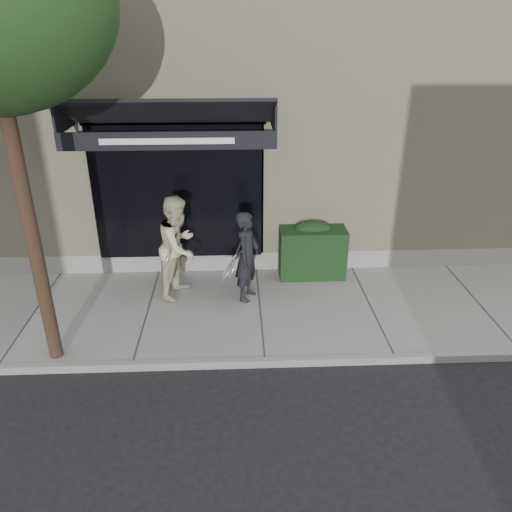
{
  "coord_description": "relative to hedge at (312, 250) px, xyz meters",
  "views": [
    {
      "loc": [
        -0.4,
        -7.72,
        4.78
      ],
      "look_at": [
        -0.04,
        0.6,
        0.85
      ],
      "focal_mm": 35.0,
      "sensor_mm": 36.0,
      "label": 1
    }
  ],
  "objects": [
    {
      "name": "ground",
      "position": [
        -1.1,
        -1.25,
        -0.66
      ],
      "size": [
        80.0,
        80.0,
        0.0
      ],
      "primitive_type": "plane",
      "color": "black",
      "rests_on": "ground"
    },
    {
      "name": "pedestrian_front",
      "position": [
        -1.32,
        -0.89,
        0.3
      ],
      "size": [
        0.78,
        0.88,
        1.68
      ],
      "color": "black",
      "rests_on": "sidewalk"
    },
    {
      "name": "building_facade",
      "position": [
        -1.11,
        3.71,
        2.08
      ],
      "size": [
        14.3,
        8.04,
        5.64
      ],
      "color": "beige",
      "rests_on": "ground"
    },
    {
      "name": "sidewalk",
      "position": [
        -1.1,
        -1.25,
        -0.6
      ],
      "size": [
        20.0,
        3.0,
        0.12
      ],
      "primitive_type": "cube",
      "color": "gray",
      "rests_on": "ground"
    },
    {
      "name": "hedge",
      "position": [
        0.0,
        0.0,
        0.0
      ],
      "size": [
        1.3,
        0.7,
        1.14
      ],
      "color": "black",
      "rests_on": "sidewalk"
    },
    {
      "name": "curb",
      "position": [
        -1.1,
        -2.8,
        -0.59
      ],
      "size": [
        20.0,
        0.1,
        0.14
      ],
      "primitive_type": "cube",
      "color": "gray",
      "rests_on": "ground"
    },
    {
      "name": "pedestrian_back",
      "position": [
        -2.55,
        -0.67,
        0.42
      ],
      "size": [
        1.02,
        1.13,
        1.91
      ],
      "color": "beige",
      "rests_on": "sidewalk"
    }
  ]
}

